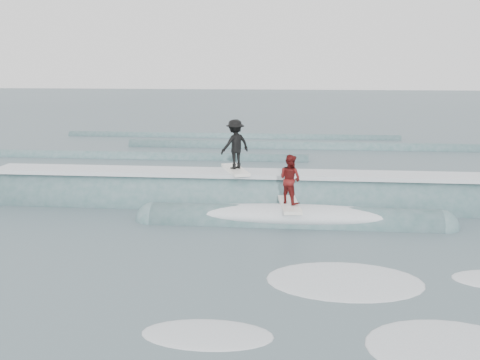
{
  "coord_description": "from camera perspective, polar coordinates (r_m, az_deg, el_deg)",
  "views": [
    {
      "loc": [
        1.66,
        -12.87,
        5.05
      ],
      "look_at": [
        0.0,
        4.51,
        1.1
      ],
      "focal_mm": 40.0,
      "sensor_mm": 36.0,
      "label": 1
    }
  ],
  "objects": [
    {
      "name": "surfer_red",
      "position": [
        16.61,
        5.35,
        -0.28
      ],
      "size": [
        0.95,
        2.05,
        1.64
      ],
      "color": "white",
      "rests_on": "ground"
    },
    {
      "name": "far_swells",
      "position": [
        31.15,
        -1.34,
        3.41
      ],
      "size": [
        33.53,
        8.65,
        0.8
      ],
      "color": "#395F60",
      "rests_on": "ground"
    },
    {
      "name": "breaking_wave",
      "position": [
        18.79,
        1.0,
        -2.72
      ],
      "size": [
        23.98,
        3.9,
        2.24
      ],
      "color": "#395F60",
      "rests_on": "ground"
    },
    {
      "name": "ground",
      "position": [
        13.93,
        -1.78,
        -8.52
      ],
      "size": [
        160.0,
        160.0,
        0.0
      ],
      "primitive_type": "plane",
      "color": "#3D5059",
      "rests_on": "ground"
    },
    {
      "name": "surfer_black",
      "position": [
        18.72,
        -0.52,
        3.62
      ],
      "size": [
        1.27,
        2.07,
        1.83
      ],
      "color": "white",
      "rests_on": "ground"
    },
    {
      "name": "whitewater",
      "position": [
        12.21,
        6.66,
        -11.77
      ],
      "size": [
        17.73,
        6.95,
        0.1
      ],
      "color": "white",
      "rests_on": "ground"
    }
  ]
}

